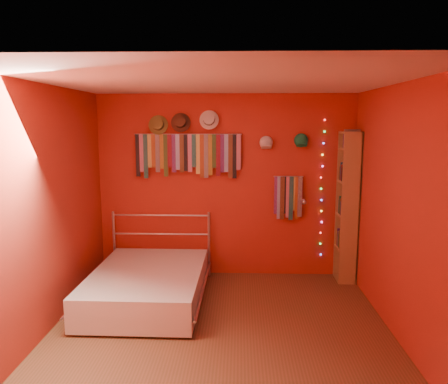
# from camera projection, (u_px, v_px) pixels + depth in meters

# --- Properties ---
(ground) EXTENTS (3.50, 3.50, 0.00)m
(ground) POSITION_uv_depth(u_px,v_px,m) (220.00, 331.00, 4.48)
(ground) COLOR brown
(ground) RESTS_ON ground
(back_wall) EXTENTS (3.50, 0.02, 2.50)m
(back_wall) POSITION_uv_depth(u_px,v_px,m) (226.00, 186.00, 6.01)
(back_wall) COLOR #9C2A19
(back_wall) RESTS_ON ground
(right_wall) EXTENTS (0.02, 3.50, 2.50)m
(right_wall) POSITION_uv_depth(u_px,v_px,m) (401.00, 213.00, 4.22)
(right_wall) COLOR #9C2A19
(right_wall) RESTS_ON ground
(left_wall) EXTENTS (0.02, 3.50, 2.50)m
(left_wall) POSITION_uv_depth(u_px,v_px,m) (45.00, 211.00, 4.34)
(left_wall) COLOR #9C2A19
(left_wall) RESTS_ON ground
(ceiling) EXTENTS (3.50, 3.50, 0.02)m
(ceiling) POSITION_uv_depth(u_px,v_px,m) (220.00, 81.00, 4.08)
(ceiling) COLOR white
(ceiling) RESTS_ON back_wall
(tie_rack) EXTENTS (1.45, 0.03, 0.60)m
(tie_rack) POSITION_uv_depth(u_px,v_px,m) (188.00, 153.00, 5.89)
(tie_rack) COLOR silver
(tie_rack) RESTS_ON back_wall
(small_tie_rack) EXTENTS (0.40, 0.03, 0.61)m
(small_tie_rack) POSITION_uv_depth(u_px,v_px,m) (288.00, 196.00, 5.93)
(small_tie_rack) COLOR silver
(small_tie_rack) RESTS_ON back_wall
(fedora_olive) EXTENTS (0.26, 0.14, 0.26)m
(fedora_olive) POSITION_uv_depth(u_px,v_px,m) (158.00, 124.00, 5.81)
(fedora_olive) COLOR olive
(fedora_olive) RESTS_ON back_wall
(fedora_brown) EXTENTS (0.26, 0.14, 0.26)m
(fedora_brown) POSITION_uv_depth(u_px,v_px,m) (180.00, 122.00, 5.80)
(fedora_brown) COLOR #4B2A1A
(fedora_brown) RESTS_ON back_wall
(fedora_white) EXTENTS (0.26, 0.14, 0.25)m
(fedora_white) POSITION_uv_depth(u_px,v_px,m) (209.00, 119.00, 5.78)
(fedora_white) COLOR silver
(fedora_white) RESTS_ON back_wall
(cap_white) EXTENTS (0.18, 0.22, 0.18)m
(cap_white) POSITION_uv_depth(u_px,v_px,m) (266.00, 143.00, 5.84)
(cap_white) COLOR silver
(cap_white) RESTS_ON back_wall
(cap_green) EXTENTS (0.18, 0.23, 0.18)m
(cap_green) POSITION_uv_depth(u_px,v_px,m) (301.00, 140.00, 5.82)
(cap_green) COLOR #1C7E4B
(cap_green) RESTS_ON back_wall
(fairy_lights) EXTENTS (0.06, 0.02, 1.87)m
(fairy_lights) POSITION_uv_depth(u_px,v_px,m) (322.00, 189.00, 5.92)
(fairy_lights) COLOR #FF3333
(fairy_lights) RESTS_ON back_wall
(reading_lamp) EXTENTS (0.06, 0.27, 0.08)m
(reading_lamp) POSITION_uv_depth(u_px,v_px,m) (304.00, 202.00, 5.79)
(reading_lamp) COLOR silver
(reading_lamp) RESTS_ON back_wall
(bookshelf) EXTENTS (0.25, 0.34, 2.00)m
(bookshelf) POSITION_uv_depth(u_px,v_px,m) (350.00, 206.00, 5.77)
(bookshelf) COLOR #9E7F47
(bookshelf) RESTS_ON ground
(bed) EXTENTS (1.38, 1.88, 0.90)m
(bed) POSITION_uv_depth(u_px,v_px,m) (148.00, 285.00, 5.17)
(bed) COLOR silver
(bed) RESTS_ON ground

